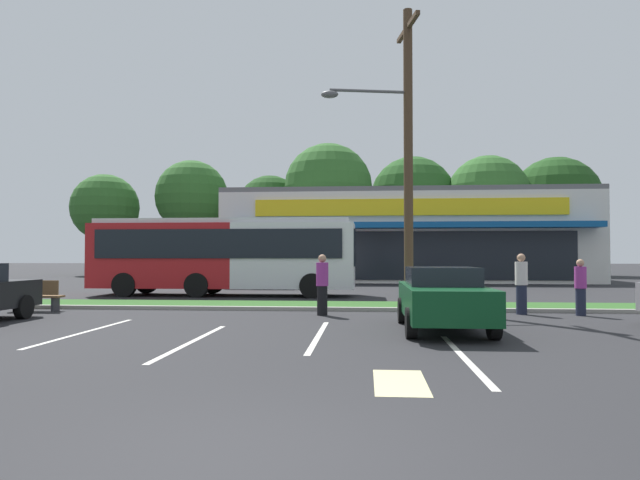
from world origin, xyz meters
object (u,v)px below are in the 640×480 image
(utility_pole, at_px, (404,147))
(car_2, at_px, (443,297))
(city_bus, at_px, (224,254))
(bus_stop_bench, at_px, (35,295))
(pedestrian_mid, at_px, (521,284))
(pedestrian_near_bench, at_px, (581,287))
(car_1, at_px, (270,273))
(pedestrian_by_pole, at_px, (322,285))

(utility_pole, relative_size, car_2, 2.27)
(city_bus, bearing_deg, bus_stop_bench, -119.39)
(car_2, bearing_deg, pedestrian_mid, 143.51)
(bus_stop_bench, xyz_separation_m, pedestrian_near_bench, (16.15, 0.04, 0.30))
(car_1, bearing_deg, bus_stop_bench, -111.86)
(city_bus, xyz_separation_m, pedestrian_by_pole, (4.77, -7.58, -0.89))
(city_bus, relative_size, pedestrian_mid, 6.35)
(pedestrian_near_bench, bearing_deg, pedestrian_by_pole, -0.58)
(pedestrian_near_bench, bearing_deg, pedestrian_mid, -13.20)
(bus_stop_bench, xyz_separation_m, pedestrian_by_pole, (8.84, -0.45, 0.37))
(city_bus, bearing_deg, utility_pole, -34.72)
(pedestrian_by_pole, bearing_deg, pedestrian_mid, 39.83)
(car_1, bearing_deg, utility_pole, -59.49)
(bus_stop_bench, xyz_separation_m, pedestrian_mid, (14.58, 0.28, 0.38))
(bus_stop_bench, xyz_separation_m, car_1, (5.08, 12.66, 0.27))
(bus_stop_bench, height_order, car_2, car_2)
(pedestrian_near_bench, bearing_deg, car_1, -53.15)
(car_2, bearing_deg, car_1, -157.22)
(car_1, distance_m, pedestrian_near_bench, 16.79)
(utility_pole, bearing_deg, car_1, 120.51)
(car_1, bearing_deg, pedestrian_by_pole, -73.97)
(car_2, bearing_deg, utility_pole, -174.82)
(car_1, relative_size, pedestrian_mid, 2.71)
(bus_stop_bench, bearing_deg, car_2, 163.82)
(utility_pole, relative_size, pedestrian_by_pole, 5.66)
(pedestrian_by_pole, xyz_separation_m, pedestrian_mid, (5.74, 0.73, 0.01))
(bus_stop_bench, bearing_deg, pedestrian_mid, -178.90)
(city_bus, height_order, pedestrian_mid, city_bus)
(bus_stop_bench, bearing_deg, pedestrian_near_bench, -179.87)
(car_2, distance_m, pedestrian_by_pole, 4.22)
(city_bus, relative_size, pedestrian_near_bench, 6.97)
(car_2, xyz_separation_m, pedestrian_by_pole, (-2.99, 2.98, 0.12))
(pedestrian_mid, bearing_deg, city_bus, -116.72)
(bus_stop_bench, distance_m, car_2, 12.32)
(car_1, xyz_separation_m, pedestrian_by_pole, (3.77, -13.11, 0.10))
(pedestrian_mid, bearing_deg, car_2, -30.12)
(bus_stop_bench, xyz_separation_m, car_2, (11.83, -3.43, 0.25))
(car_2, height_order, pedestrian_mid, pedestrian_mid)
(utility_pole, height_order, pedestrian_by_pole, utility_pole)
(car_2, relative_size, pedestrian_near_bench, 2.70)
(city_bus, relative_size, car_2, 2.58)
(pedestrian_near_bench, bearing_deg, car_2, 34.37)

